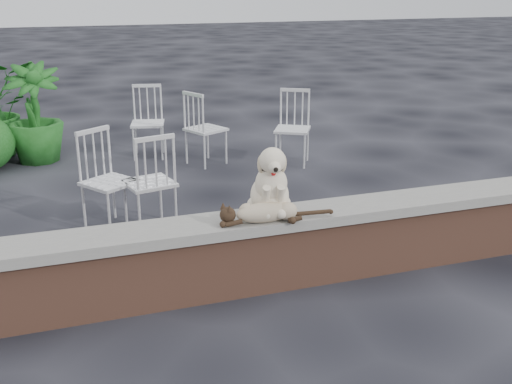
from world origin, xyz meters
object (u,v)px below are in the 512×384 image
object	(u,v)px
dog	(270,179)
potted_plant_b	(34,113)
chair_a	(110,181)
chair_e	(206,128)
cat	(266,211)
chair_d	(292,128)
chair_b	(148,122)
chair_c	(149,181)

from	to	relation	value
dog	potted_plant_b	world-z (taller)	potted_plant_b
chair_a	chair_e	bearing A→B (deg)	18.63
cat	chair_d	distance (m)	3.49
chair_d	dog	bearing A→B (deg)	-85.49
cat	chair_e	xyz separation A→B (m)	(0.44, 3.52, -0.20)
chair_d	chair_a	world-z (taller)	same
chair_e	chair_b	bearing A→B (deg)	22.66
chair_e	chair_c	size ratio (longest dim) A/B	1.00
chair_b	chair_c	world-z (taller)	same
chair_e	potted_plant_b	bearing A→B (deg)	42.10
chair_e	chair_d	world-z (taller)	same
chair_b	chair_a	xyz separation A→B (m)	(-0.74, -2.39, 0.00)
cat	chair_a	size ratio (longest dim) A/B	1.07
chair_d	chair_c	size ratio (longest dim) A/B	1.00
chair_b	chair_c	distance (m)	2.55
dog	chair_a	distance (m)	1.90
dog	chair_d	world-z (taller)	dog
chair_a	chair_c	distance (m)	0.37
chair_c	potted_plant_b	size ratio (longest dim) A/B	0.74
chair_e	chair_c	bearing A→B (deg)	125.72
chair_b	potted_plant_b	bearing A→B (deg)	-177.24
chair_e	potted_plant_b	distance (m)	2.21
chair_e	chair_c	xyz separation A→B (m)	(-1.04, -1.95, 0.00)
dog	chair_b	xyz separation A→B (m)	(-0.28, 3.93, -0.39)
dog	chair_a	bearing A→B (deg)	134.35
dog	potted_plant_b	distance (m)	4.51
dog	cat	bearing A→B (deg)	-107.29
chair_c	chair_d	bearing A→B (deg)	-155.43
cat	chair_a	xyz separation A→B (m)	(-0.95, 1.70, -0.20)
chair_e	chair_a	bearing A→B (deg)	116.49
chair_e	dog	bearing A→B (deg)	147.69
chair_c	potted_plant_b	world-z (taller)	potted_plant_b
dog	chair_a	world-z (taller)	dog
chair_a	dog	bearing A→B (deg)	-90.48
chair_b	chair_c	bearing A→B (deg)	-86.06
dog	chair_e	distance (m)	3.41
chair_b	chair_d	xyz separation A→B (m)	(1.68, -0.93, 0.00)
chair_b	chair_d	bearing A→B (deg)	-16.03
cat	chair_a	bearing A→B (deg)	129.94
dog	cat	distance (m)	0.25
chair_d	chair_a	size ratio (longest dim) A/B	1.00
chair_d	chair_b	bearing A→B (deg)	-179.45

